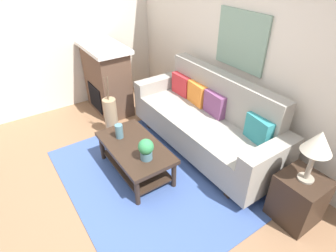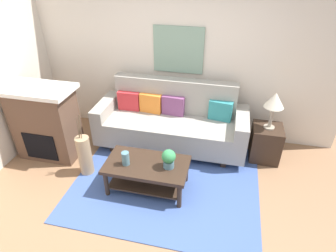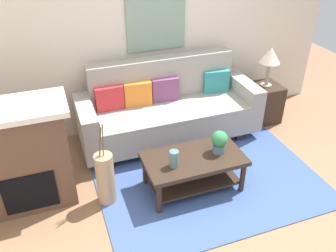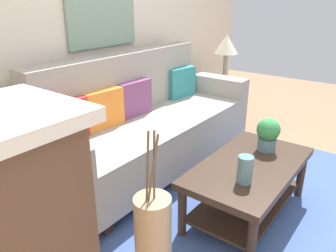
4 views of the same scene
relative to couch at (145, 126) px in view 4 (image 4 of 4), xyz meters
name	(u,v)px [view 4 (image 4 of 4)]	position (x,y,z in m)	size (l,w,h in m)	color
ground_plane	(297,215)	(0.13, -1.41, -0.43)	(8.99, 8.99, 0.00)	#8C6647
wall_back	(108,19)	(0.13, 0.54, 0.92)	(4.99, 0.10, 2.70)	beige
area_rug	(237,192)	(0.13, -0.91, -0.43)	(2.56, 2.08, 0.01)	#3D5693
couch	(145,126)	(0.00, 0.00, 0.00)	(2.39, 0.84, 1.08)	gray
throw_pillow_crimson	(65,122)	(-0.75, 0.12, 0.25)	(0.36, 0.12, 0.32)	red
throw_pillow_orange	(103,109)	(-0.38, 0.12, 0.25)	(0.36, 0.12, 0.32)	orange
throw_pillow_plum	(134,98)	(0.00, 0.12, 0.25)	(0.36, 0.12, 0.32)	#7A4270
throw_pillow_teal	(181,82)	(0.75, 0.12, 0.25)	(0.36, 0.12, 0.32)	teal
coffee_table	(248,178)	(-0.10, -1.08, -0.12)	(1.10, 0.60, 0.43)	#332319
tabletop_vase	(245,170)	(-0.36, -1.16, 0.09)	(0.10, 0.10, 0.19)	slate
potted_plant_tabletop	(268,133)	(0.20, -1.09, 0.14)	(0.18, 0.18, 0.26)	slate
side_table	(223,103)	(1.49, -0.02, -0.15)	(0.44, 0.44, 0.56)	#332319
table_lamp	(226,46)	(1.49, -0.02, 0.56)	(0.28, 0.28, 0.57)	gray
floor_vase	(153,247)	(-1.06, -0.97, -0.13)	(0.20, 0.20, 0.61)	tan
floor_vase_branch_a	(154,165)	(-1.04, -0.97, 0.36)	(0.01, 0.01, 0.36)	brown
floor_vase_branch_b	(147,167)	(-1.07, -0.96, 0.36)	(0.01, 0.01, 0.36)	brown
floor_vase_branch_c	(153,169)	(-1.07, -0.99, 0.36)	(0.01, 0.01, 0.36)	brown
framed_painting	(102,5)	(0.00, 0.47, 1.05)	(0.79, 0.03, 0.73)	gray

